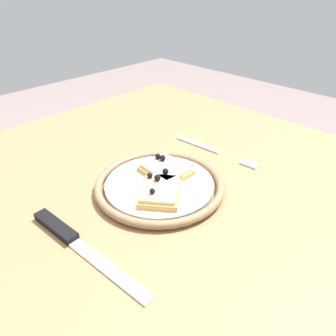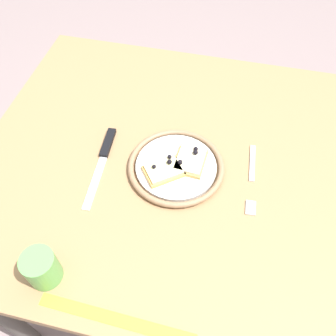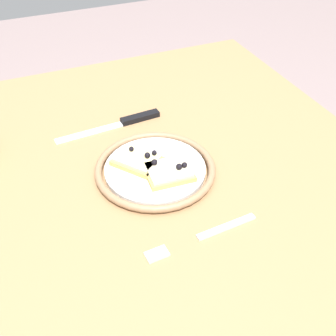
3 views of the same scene
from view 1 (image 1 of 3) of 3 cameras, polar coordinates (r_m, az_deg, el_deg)
dining_table at (r=0.65m, az=-4.53°, el=-11.10°), size 0.94×0.85×0.73m
plate at (r=0.58m, az=-1.49°, el=-2.99°), size 0.23×0.23×0.02m
pizza_slice_near at (r=0.60m, az=-0.46°, el=-0.20°), size 0.08×0.09×0.03m
pizza_slice_far at (r=0.54m, az=-1.32°, el=-4.01°), size 0.11×0.10×0.03m
knife at (r=0.50m, az=-17.12°, el=-11.53°), size 0.04×0.24×0.01m
fork at (r=0.70m, az=8.54°, el=2.90°), size 0.03×0.20×0.00m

